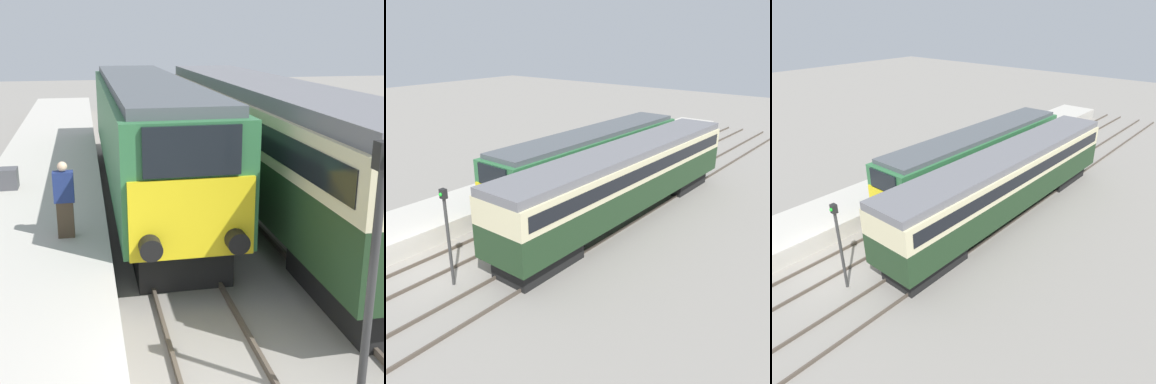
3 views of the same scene
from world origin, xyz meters
TOP-DOWN VIEW (x-y plane):
  - ground_plane at (0.00, 0.00)m, footprint 120.00×120.00m
  - platform_left at (-3.30, 8.00)m, footprint 3.50×50.00m
  - rails_near_track at (0.00, 5.00)m, footprint 1.51×60.00m
  - rails_far_track at (3.40, 5.00)m, footprint 1.50×60.00m
  - locomotive at (0.00, 10.89)m, footprint 2.70×15.37m
  - passenger_carriage at (3.40, 9.22)m, footprint 2.75×17.21m
  - person_on_platform at (-2.47, 5.31)m, footprint 0.44×0.26m
  - signal_post at (1.70, -0.25)m, footprint 0.24×0.28m
  - luggage_crate at (-4.29, 9.58)m, footprint 0.70×0.56m

SIDE VIEW (x-z plane):
  - ground_plane at x=0.00m, z-range 0.00..0.00m
  - rails_near_track at x=0.00m, z-range 0.00..0.14m
  - rails_far_track at x=3.40m, z-range 0.00..0.14m
  - platform_left at x=-3.30m, z-range 0.00..0.92m
  - luggage_crate at x=-4.29m, z-range 0.92..1.52m
  - person_on_platform at x=-2.47m, z-range 0.91..2.62m
  - locomotive at x=0.00m, z-range 0.24..4.15m
  - signal_post at x=1.70m, z-range 0.37..4.33m
  - passenger_carriage at x=3.40m, z-range 0.41..4.30m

